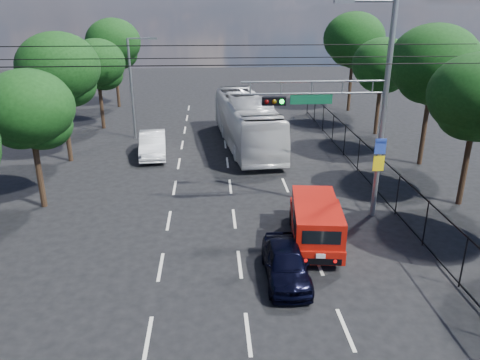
{
  "coord_description": "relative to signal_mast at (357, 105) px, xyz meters",
  "views": [
    {
      "loc": [
        -0.98,
        -11.47,
        9.42
      ],
      "look_at": [
        0.12,
        5.69,
        2.8
      ],
      "focal_mm": 35.0,
      "sensor_mm": 36.0,
      "label": 1
    }
  ],
  "objects": [
    {
      "name": "lane_markings",
      "position": [
        -5.28,
        6.01,
        -5.24
      ],
      "size": [
        6.12,
        38.0,
        0.01
      ],
      "color": "beige",
      "rests_on": "ground"
    },
    {
      "name": "tree_left_b",
      "position": [
        -14.47,
        2.03,
        -0.66
      ],
      "size": [
        4.08,
        4.08,
        6.63
      ],
      "color": "black",
      "rests_on": "ground"
    },
    {
      "name": "tree_right_e",
      "position": [
        6.33,
        22.03,
        0.69
      ],
      "size": [
        5.28,
        5.28,
        8.58
      ],
      "color": "black",
      "rests_on": "ground"
    },
    {
      "name": "red_pickup",
      "position": [
        -2.09,
        -2.48,
        -4.23
      ],
      "size": [
        2.43,
        5.26,
        1.89
      ],
      "color": "black",
      "rests_on": "ground"
    },
    {
      "name": "tree_right_d",
      "position": [
        6.13,
        14.03,
        -0.39
      ],
      "size": [
        4.32,
        4.32,
        7.02
      ],
      "color": "black",
      "rests_on": "ground"
    },
    {
      "name": "tree_left_c",
      "position": [
        -15.07,
        9.03,
        0.15
      ],
      "size": [
        4.8,
        4.8,
        7.8
      ],
      "color": "black",
      "rests_on": "ground"
    },
    {
      "name": "tree_right_b",
      "position": [
        5.93,
        1.03,
        -0.19
      ],
      "size": [
        4.5,
        4.5,
        7.31
      ],
      "color": "black",
      "rests_on": "ground"
    },
    {
      "name": "utility_wires",
      "position": [
        -5.28,
        0.84,
        1.99
      ],
      "size": [
        22.0,
        5.04,
        0.74
      ],
      "color": "black",
      "rests_on": "ground"
    },
    {
      "name": "signal_mast",
      "position": [
        0.0,
        0.0,
        0.0
      ],
      "size": [
        6.43,
        0.39,
        9.5
      ],
      "color": "slate",
      "rests_on": "ground"
    },
    {
      "name": "fence_right",
      "position": [
        2.32,
        4.18,
        -4.21
      ],
      "size": [
        0.06,
        34.03,
        2.0
      ],
      "color": "black",
      "rests_on": "ground"
    },
    {
      "name": "white_van",
      "position": [
        -10.02,
        9.72,
        -4.48
      ],
      "size": [
        2.03,
        4.76,
        1.53
      ],
      "primitive_type": "imported",
      "rotation": [
        0.0,
        0.0,
        0.09
      ],
      "color": "white",
      "rests_on": "ground"
    },
    {
      "name": "navy_hatchback",
      "position": [
        -3.69,
        -5.06,
        -4.6
      ],
      "size": [
        1.55,
        3.81,
        1.29
      ],
      "primitive_type": "imported",
      "rotation": [
        0.0,
        0.0,
        -0.01
      ],
      "color": "black",
      "rests_on": "ground"
    },
    {
      "name": "white_bus",
      "position": [
        -3.81,
        11.56,
        -3.57
      ],
      "size": [
        4.11,
        12.25,
        3.35
      ],
      "primitive_type": "imported",
      "rotation": [
        0.0,
        0.0,
        0.11
      ],
      "color": "silver",
      "rests_on": "ground"
    },
    {
      "name": "tree_left_e",
      "position": [
        -14.87,
        25.03,
        0.29
      ],
      "size": [
        4.92,
        4.92,
        7.99
      ],
      "color": "black",
      "rests_on": "ground"
    },
    {
      "name": "streetlight_left",
      "position": [
        -11.62,
        14.01,
        -1.3
      ],
      "size": [
        2.09,
        0.22,
        7.08
      ],
      "color": "slate",
      "rests_on": "ground"
    },
    {
      "name": "tree_right_c",
      "position": [
        6.53,
        7.03,
        0.49
      ],
      "size": [
        5.1,
        5.1,
        8.29
      ],
      "color": "black",
      "rests_on": "ground"
    },
    {
      "name": "tree_left_d",
      "position": [
        -14.67,
        17.03,
        -0.52
      ],
      "size": [
        4.2,
        4.2,
        6.83
      ],
      "color": "black",
      "rests_on": "ground"
    },
    {
      "name": "ground",
      "position": [
        -5.28,
        -7.99,
        -5.24
      ],
      "size": [
        120.0,
        120.0,
        0.0
      ],
      "primitive_type": "plane",
      "color": "black",
      "rests_on": "ground"
    }
  ]
}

